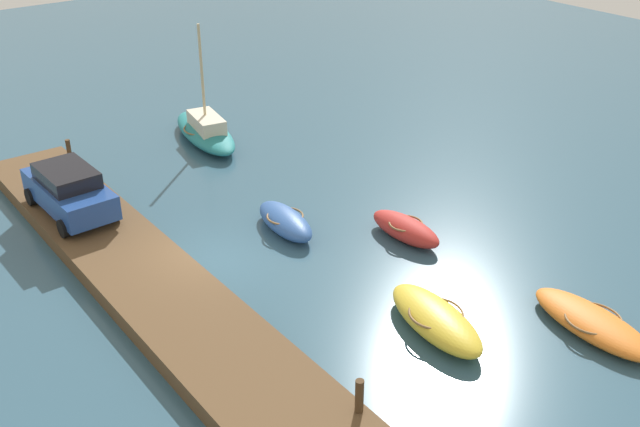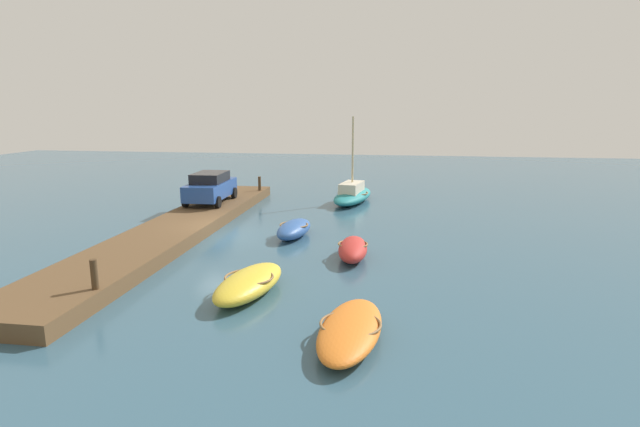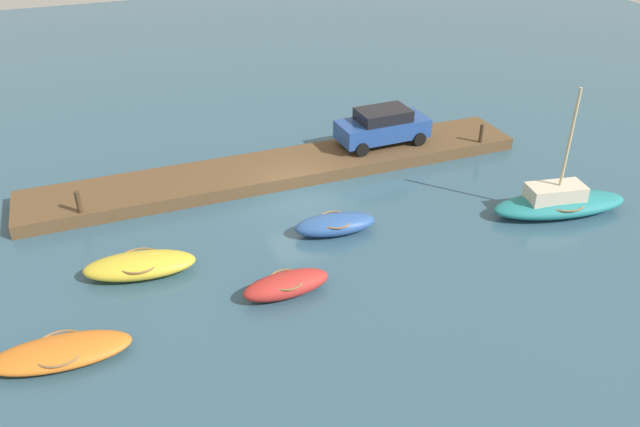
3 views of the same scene
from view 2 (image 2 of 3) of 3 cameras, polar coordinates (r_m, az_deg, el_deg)
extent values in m
plane|color=#33566B|center=(24.02, -10.77, -2.51)|extent=(84.00, 84.00, 0.00)
cube|color=brown|center=(24.79, -15.72, -1.63)|extent=(22.79, 3.13, 0.56)
ellipsoid|color=#2D569E|center=(23.35, -2.96, -1.77)|extent=(3.31, 1.63, 0.76)
torus|color=olive|center=(23.30, -2.97, -1.27)|extent=(1.47, 1.47, 0.07)
ellipsoid|color=gold|center=(16.46, -8.02, -7.81)|extent=(4.05, 2.15, 0.76)
torus|color=olive|center=(16.39, -8.04, -7.13)|extent=(1.84, 1.84, 0.07)
ellipsoid|color=#B72D28|center=(20.05, 3.74, -4.05)|extent=(3.05, 1.24, 0.78)
torus|color=olive|center=(20.00, 3.75, -3.46)|extent=(1.24, 1.24, 0.07)
ellipsoid|color=teal|center=(31.89, 3.73, 1.98)|extent=(5.92, 2.82, 0.80)
torus|color=olive|center=(31.86, 3.74, 2.37)|extent=(2.23, 2.23, 0.07)
cube|color=beige|center=(31.51, 3.60, 2.92)|extent=(2.45, 1.48, 0.67)
cylinder|color=#C6B284|center=(31.39, 3.72, 6.61)|extent=(0.12, 0.12, 4.71)
ellipsoid|color=orange|center=(13.34, 3.47, -12.98)|extent=(4.15, 1.87, 0.59)
torus|color=olive|center=(13.27, 3.48, -12.35)|extent=(1.74, 1.74, 0.07)
cylinder|color=#47331E|center=(33.13, -6.86, 3.38)|extent=(0.19, 0.19, 0.92)
cylinder|color=#47331E|center=(16.56, -24.19, -6.30)|extent=(0.21, 0.21, 0.92)
cube|color=#234793|center=(29.38, -12.28, 2.68)|extent=(4.39, 1.96, 0.87)
cube|color=black|center=(29.28, -12.34, 4.04)|extent=(2.48, 1.68, 0.54)
cylinder|color=black|center=(27.74, -11.48, 1.27)|extent=(0.65, 0.24, 0.64)
cylinder|color=black|center=(28.37, -14.99, 1.33)|extent=(0.65, 0.24, 0.64)
cylinder|color=black|center=(30.59, -9.70, 2.32)|extent=(0.65, 0.24, 0.64)
cylinder|color=black|center=(31.16, -12.93, 2.36)|extent=(0.65, 0.24, 0.64)
camera|label=1|loc=(19.32, -76.71, 24.78)|focal=41.98mm
camera|label=3|loc=(21.62, 59.42, 26.33)|focal=35.83mm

